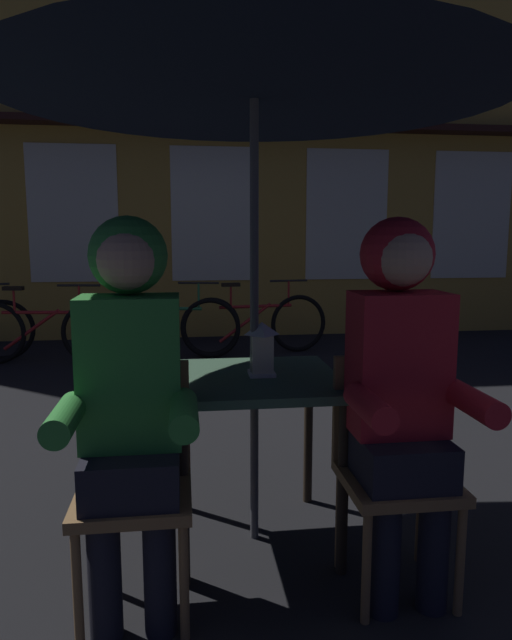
% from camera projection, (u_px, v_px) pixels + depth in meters
% --- Properties ---
extents(ground_plane, '(60.00, 60.00, 0.00)m').
position_uv_depth(ground_plane, '(254.00, 537.00, 2.53)').
color(ground_plane, black).
extents(cafe_table, '(0.72, 0.72, 0.74)m').
position_uv_depth(cafe_table, '(254.00, 398.00, 2.44)').
color(cafe_table, '#42664C').
rests_on(cafe_table, ground_plane).
extents(patio_umbrella, '(2.10, 2.10, 2.31)m').
position_uv_depth(patio_umbrella, '(254.00, 49.00, 2.23)').
color(patio_umbrella, '#4C4C51').
rests_on(patio_umbrella, ground_plane).
extents(lantern, '(0.11, 0.11, 0.23)m').
position_uv_depth(lantern, '(262.00, 347.00, 2.41)').
color(lantern, white).
rests_on(lantern, cafe_table).
extents(chair_left, '(0.40, 0.40, 0.87)m').
position_uv_depth(chair_left, '(135.00, 472.00, 2.04)').
color(chair_left, olive).
rests_on(chair_left, ground_plane).
extents(chair_right, '(0.40, 0.40, 0.87)m').
position_uv_depth(chair_right, '(391.00, 459.00, 2.16)').
color(chair_right, olive).
rests_on(chair_right, ground_plane).
extents(person_left_hooded, '(0.45, 0.56, 1.40)m').
position_uv_depth(person_left_hooded, '(130.00, 380.00, 1.93)').
color(person_left_hooded, black).
rests_on(person_left_hooded, ground_plane).
extents(person_right_hooded, '(0.45, 0.56, 1.40)m').
position_uv_depth(person_right_hooded, '(401.00, 371.00, 2.05)').
color(person_right_hooded, black).
rests_on(person_right_hooded, ground_plane).
extents(shopfront_building, '(10.00, 0.93, 6.20)m').
position_uv_depth(shopfront_building, '(212.00, 99.00, 7.38)').
color(shopfront_building, gold).
rests_on(shopfront_building, ground_plane).
extents(bicycle_second, '(1.67, 0.26, 0.84)m').
position_uv_depth(bicycle_second, '(43.00, 331.00, 5.89)').
color(bicycle_second, black).
rests_on(bicycle_second, ground_plane).
extents(bicycle_third, '(1.67, 0.30, 0.84)m').
position_uv_depth(bicycle_third, '(163.00, 327.00, 6.19)').
color(bicycle_third, black).
rests_on(bicycle_third, ground_plane).
extents(bicycle_fourth, '(1.67, 0.28, 0.84)m').
position_uv_depth(bicycle_fourth, '(255.00, 324.00, 6.39)').
color(bicycle_fourth, black).
rests_on(bicycle_fourth, ground_plane).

